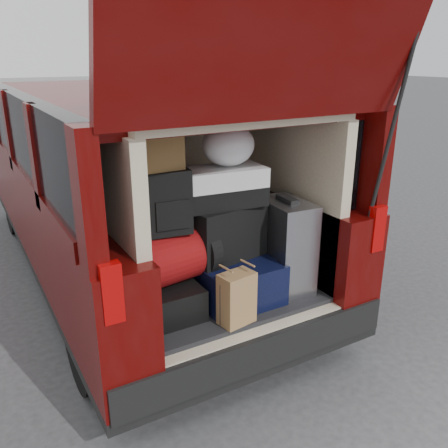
{
  "coord_description": "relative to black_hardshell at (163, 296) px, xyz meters",
  "views": [
    {
      "loc": [
        -1.39,
        -2.29,
        2.06
      ],
      "look_at": [
        0.05,
        0.2,
        1.03
      ],
      "focal_mm": 38.0,
      "sensor_mm": 36.0,
      "label": 1
    }
  ],
  "objects": [
    {
      "name": "twotone_duffel",
      "position": [
        0.43,
        0.02,
        0.64
      ],
      "size": [
        0.56,
        0.33,
        0.24
      ],
      "primitive_type": "cube",
      "rotation": [
        0.0,
        0.0,
        -0.1
      ],
      "color": "silver",
      "rests_on": "black_soft_case"
    },
    {
      "name": "backpack",
      "position": [
        0.04,
        -0.03,
        0.61
      ],
      "size": [
        0.28,
        0.19,
        0.38
      ],
      "primitive_type": "cube",
      "rotation": [
        0.0,
        0.0,
        -0.13
      ],
      "color": "black",
      "rests_on": "red_duffel"
    },
    {
      "name": "red_duffel",
      "position": [
        0.06,
        -0.02,
        0.26
      ],
      "size": [
        0.54,
        0.39,
        0.33
      ],
      "primitive_type": "cube",
      "rotation": [
        0.0,
        0.0,
        0.14
      ],
      "color": "maroon",
      "rests_on": "black_hardshell"
    },
    {
      "name": "silver_roller",
      "position": [
        0.84,
        -0.11,
        0.21
      ],
      "size": [
        0.29,
        0.43,
        0.62
      ],
      "primitive_type": "cube",
      "rotation": [
        0.0,
        0.0,
        -0.08
      ],
      "color": "silver",
      "rests_on": "load_floor"
    },
    {
      "name": "ground",
      "position": [
        0.41,
        -0.16,
        -0.65
      ],
      "size": [
        80.0,
        80.0,
        0.0
      ],
      "primitive_type": "plane",
      "color": "#333335",
      "rests_on": "ground"
    },
    {
      "name": "minivan",
      "position": [
        0.41,
        1.7,
        0.26
      ],
      "size": [
        1.9,
        5.35,
        2.77
      ],
      "color": "black",
      "rests_on": "ground"
    },
    {
      "name": "black_hardshell",
      "position": [
        0.0,
        0.0,
        0.0
      ],
      "size": [
        0.37,
        0.5,
        0.2
      ],
      "primitive_type": "cube",
      "rotation": [
        0.0,
        0.0,
        0.0
      ],
      "color": "black",
      "rests_on": "load_floor"
    },
    {
      "name": "grocery_sack_lower",
      "position": [
        0.02,
        0.01,
        0.91
      ],
      "size": [
        0.24,
        0.2,
        0.21
      ],
      "primitive_type": "cube",
      "rotation": [
        0.0,
        0.0,
        0.04
      ],
      "color": "olive",
      "rests_on": "backpack"
    },
    {
      "name": "navy_hardshell",
      "position": [
        0.47,
        -0.02,
        0.03
      ],
      "size": [
        0.5,
        0.62,
        0.27
      ],
      "primitive_type": "cube",
      "rotation": [
        0.0,
        0.0,
        0.0
      ],
      "color": "black",
      "rests_on": "load_floor"
    },
    {
      "name": "plastic_bag_center",
      "position": [
        0.49,
        0.04,
        0.89
      ],
      "size": [
        0.35,
        0.33,
        0.26
      ],
      "primitive_type": "ellipsoid",
      "rotation": [
        0.0,
        0.0,
        0.09
      ],
      "color": "white",
      "rests_on": "twotone_duffel"
    },
    {
      "name": "load_floor",
      "position": [
        0.41,
        0.12,
        -0.38
      ],
      "size": [
        1.24,
        1.05,
        0.55
      ],
      "primitive_type": "cube",
      "color": "black",
      "rests_on": "ground"
    },
    {
      "name": "black_soft_case",
      "position": [
        0.45,
        0.02,
        0.34
      ],
      "size": [
        0.53,
        0.36,
        0.35
      ],
      "primitive_type": "cube",
      "rotation": [
        0.0,
        0.0,
        0.15
      ],
      "color": "black",
      "rests_on": "navy_hardshell"
    },
    {
      "name": "kraft_bag",
      "position": [
        0.32,
        -0.34,
        0.06
      ],
      "size": [
        0.22,
        0.16,
        0.32
      ],
      "primitive_type": "cube",
      "rotation": [
        0.0,
        0.0,
        0.16
      ],
      "color": "#956B43",
      "rests_on": "load_floor"
    }
  ]
}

